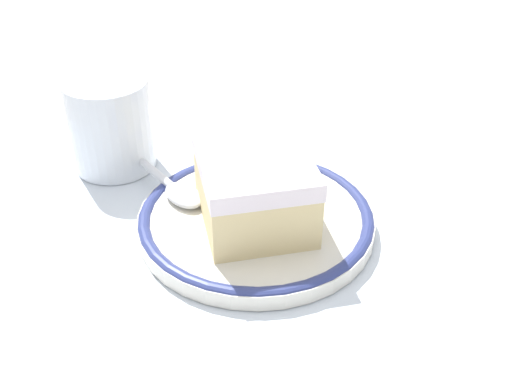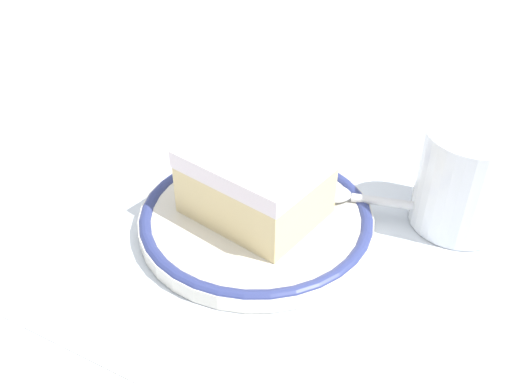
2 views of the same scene
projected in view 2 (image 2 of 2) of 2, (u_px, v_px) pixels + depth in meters
The scene contains 7 objects.
ground_plane at pixel (278, 210), 0.45m from camera, with size 2.40×2.40×0.00m, color #B7B2A8.
placemat at pixel (278, 209), 0.45m from camera, with size 0.40×0.36×0.00m, color silver.
plate at pixel (256, 218), 0.43m from camera, with size 0.17×0.17×0.01m.
cake_slice at pixel (255, 182), 0.41m from camera, with size 0.11×0.09×0.05m.
spoon at pixel (358, 197), 0.43m from camera, with size 0.14×0.05×0.01m.
cup at pixel (464, 186), 0.42m from camera, with size 0.07×0.07×0.08m.
napkin at pixel (415, 340), 0.34m from camera, with size 0.12×0.10×0.00m, color white.
Camera 2 is at (0.15, -0.32, 0.28)m, focal length 39.87 mm.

